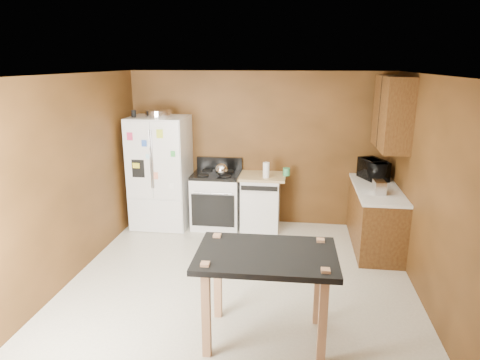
% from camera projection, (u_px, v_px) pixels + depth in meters
% --- Properties ---
extents(floor, '(4.50, 4.50, 0.00)m').
position_uv_depth(floor, '(239.00, 286.00, 5.20)').
color(floor, silver).
rests_on(floor, ground).
extents(ceiling, '(4.50, 4.50, 0.00)m').
position_uv_depth(ceiling, '(239.00, 75.00, 4.53)').
color(ceiling, white).
rests_on(ceiling, ground).
extents(wall_back, '(4.20, 0.00, 4.20)m').
position_uv_depth(wall_back, '(258.00, 149.00, 7.01)').
color(wall_back, brown).
rests_on(wall_back, ground).
extents(wall_front, '(4.20, 0.00, 4.20)m').
position_uv_depth(wall_front, '(190.00, 288.00, 2.72)').
color(wall_front, brown).
rests_on(wall_front, ground).
extents(wall_left, '(0.00, 4.50, 4.50)m').
position_uv_depth(wall_left, '(66.00, 181.00, 5.14)').
color(wall_left, brown).
rests_on(wall_left, ground).
extents(wall_right, '(0.00, 4.50, 4.50)m').
position_uv_depth(wall_right, '(433.00, 195.00, 4.59)').
color(wall_right, brown).
rests_on(wall_right, ground).
extents(roasting_pan, '(0.41, 0.41, 0.10)m').
position_uv_depth(roasting_pan, '(159.00, 113.00, 6.71)').
color(roasting_pan, silver).
rests_on(roasting_pan, refrigerator).
extents(pen_cup, '(0.07, 0.07, 0.11)m').
position_uv_depth(pen_cup, '(134.00, 114.00, 6.63)').
color(pen_cup, black).
rests_on(pen_cup, refrigerator).
extents(kettle, '(0.20, 0.20, 0.20)m').
position_uv_depth(kettle, '(221.00, 170.00, 6.70)').
color(kettle, silver).
rests_on(kettle, gas_range).
extents(paper_towel, '(0.14, 0.14, 0.24)m').
position_uv_depth(paper_towel, '(266.00, 170.00, 6.63)').
color(paper_towel, white).
rests_on(paper_towel, dishwasher).
extents(green_canister, '(0.13, 0.13, 0.12)m').
position_uv_depth(green_canister, '(286.00, 172.00, 6.77)').
color(green_canister, '#3B9A5B').
rests_on(green_canister, dishwasher).
extents(toaster, '(0.16, 0.25, 0.17)m').
position_uv_depth(toaster, '(379.00, 187.00, 5.82)').
color(toaster, silver).
rests_on(toaster, right_cabinets).
extents(microwave, '(0.52, 0.60, 0.28)m').
position_uv_depth(microwave, '(373.00, 170.00, 6.51)').
color(microwave, black).
rests_on(microwave, right_cabinets).
extents(refrigerator, '(0.90, 0.80, 1.80)m').
position_uv_depth(refrigerator, '(161.00, 172.00, 6.94)').
color(refrigerator, white).
rests_on(refrigerator, ground).
extents(gas_range, '(0.76, 0.68, 1.10)m').
position_uv_depth(gas_range, '(217.00, 199.00, 7.00)').
color(gas_range, white).
rests_on(gas_range, ground).
extents(dishwasher, '(0.78, 0.63, 0.89)m').
position_uv_depth(dishwasher, '(261.00, 201.00, 6.93)').
color(dishwasher, white).
rests_on(dishwasher, ground).
extents(right_cabinets, '(0.63, 1.58, 2.45)m').
position_uv_depth(right_cabinets, '(380.00, 186.00, 6.13)').
color(right_cabinets, brown).
rests_on(right_cabinets, ground).
extents(island, '(1.33, 0.91, 0.94)m').
position_uv_depth(island, '(266.00, 266.00, 4.03)').
color(island, black).
rests_on(island, ground).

